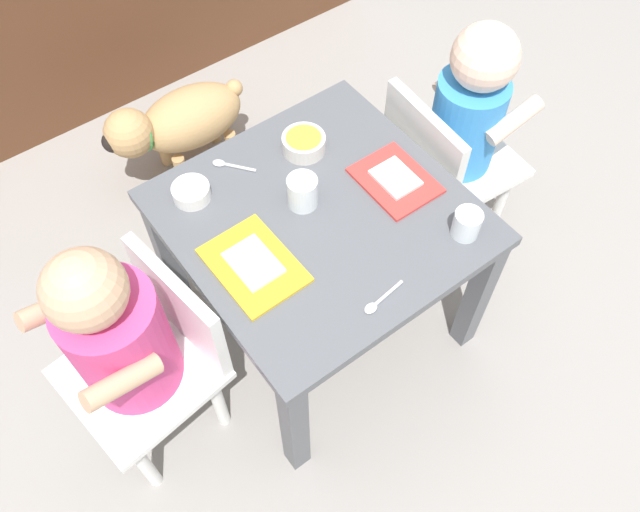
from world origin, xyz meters
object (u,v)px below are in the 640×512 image
at_px(dog, 178,122).
at_px(spoon_by_left_tray, 230,165).
at_px(dining_table, 320,235).
at_px(seated_child_left, 124,337).
at_px(cereal_bowl_right_side, 304,143).
at_px(water_cup_left, 302,193).
at_px(water_cup_right, 466,225).
at_px(food_tray_right, 395,180).
at_px(spoon_by_right_tray, 380,300).
at_px(food_tray_left, 254,265).
at_px(seated_child_right, 464,119).
at_px(veggie_bowl_near, 191,192).

xyz_separation_m(dog, spoon_by_left_tray, (-0.07, -0.44, 0.26)).
bearing_deg(dog, dining_table, -89.36).
height_order(seated_child_left, cereal_bowl_right_side, seated_child_left).
xyz_separation_m(water_cup_left, water_cup_right, (0.21, -0.26, -0.01)).
height_order(food_tray_right, water_cup_left, water_cup_left).
xyz_separation_m(dog, spoon_by_right_tray, (-0.03, -0.89, 0.26)).
bearing_deg(cereal_bowl_right_side, food_tray_left, -143.59).
height_order(food_tray_left, water_cup_left, water_cup_left).
bearing_deg(food_tray_left, spoon_by_left_tray, 67.79).
relative_size(water_cup_left, water_cup_right, 1.18).
height_order(water_cup_right, cereal_bowl_right_side, water_cup_right).
xyz_separation_m(cereal_bowl_right_side, spoon_by_left_tray, (-0.16, 0.06, -0.02)).
xyz_separation_m(seated_child_left, food_tray_right, (0.63, -0.03, 0.03)).
relative_size(food_tray_left, spoon_by_right_tray, 2.01).
bearing_deg(seated_child_right, dog, 126.37).
distance_m(dog, water_cup_right, 0.94).
height_order(dining_table, spoon_by_left_tray, spoon_by_left_tray).
distance_m(dog, cereal_bowl_right_side, 0.58).
relative_size(seated_child_left, food_tray_left, 3.39).
bearing_deg(dining_table, seated_child_left, 179.85).
distance_m(seated_child_left, cereal_bowl_right_side, 0.56).
bearing_deg(spoon_by_right_tray, seated_child_left, 150.85).
bearing_deg(water_cup_right, spoon_by_left_tray, 123.05).
bearing_deg(dining_table, food_tray_right, -8.26).
relative_size(water_cup_left, cereal_bowl_right_side, 0.73).
bearing_deg(dog, veggie_bowl_near, -111.00).
distance_m(cereal_bowl_right_side, spoon_by_right_tray, 0.41).
height_order(seated_child_left, dog, seated_child_left).
relative_size(seated_child_left, dog, 1.57).
height_order(dining_table, seated_child_left, seated_child_left).
bearing_deg(seated_child_left, cereal_bowl_right_side, 17.09).
xyz_separation_m(food_tray_left, cereal_bowl_right_side, (0.26, 0.19, 0.01)).
bearing_deg(dining_table, water_cup_left, 104.05).
distance_m(seated_child_right, veggie_bowl_near, 0.66).
relative_size(seated_child_left, veggie_bowl_near, 8.59).
bearing_deg(seated_child_right, food_tray_left, -174.05).
bearing_deg(seated_child_left, spoon_by_right_tray, -29.15).
xyz_separation_m(seated_child_left, water_cup_right, (0.65, -0.21, 0.05)).
bearing_deg(food_tray_right, veggie_bowl_near, 148.98).
bearing_deg(dining_table, spoon_by_right_tray, -98.15).
xyz_separation_m(dining_table, cereal_bowl_right_side, (0.08, 0.16, 0.09)).
xyz_separation_m(seated_child_right, veggie_bowl_near, (-0.64, 0.15, 0.05)).
distance_m(water_cup_right, veggie_bowl_near, 0.56).
relative_size(dog, veggie_bowl_near, 5.48).
xyz_separation_m(seated_child_left, cereal_bowl_right_side, (0.53, 0.16, 0.05)).
bearing_deg(cereal_bowl_right_side, spoon_by_left_tray, 160.09).
distance_m(food_tray_left, food_tray_right, 0.36).
height_order(food_tray_left, spoon_by_left_tray, food_tray_left).
distance_m(dining_table, seated_child_left, 0.45).
bearing_deg(spoon_by_left_tray, water_cup_right, -56.95).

